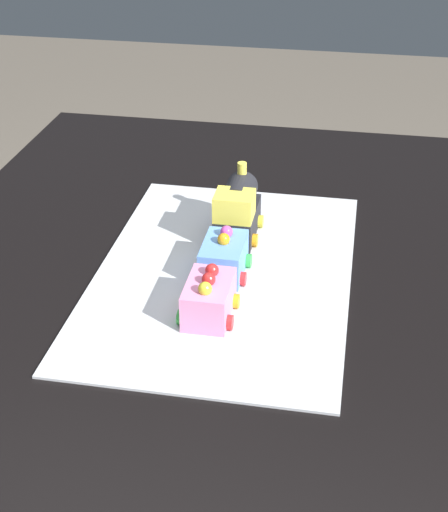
% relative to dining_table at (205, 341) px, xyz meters
% --- Properties ---
extents(dining_table, '(1.40, 1.00, 0.74)m').
position_rel_dining_table_xyz_m(dining_table, '(0.00, 0.00, 0.00)').
color(dining_table, black).
rests_on(dining_table, ground).
extents(cake_board, '(0.60, 0.40, 0.00)m').
position_rel_dining_table_xyz_m(cake_board, '(-0.04, 0.02, 0.11)').
color(cake_board, silver).
rests_on(cake_board, dining_table).
extents(cake_locomotive, '(0.14, 0.08, 0.12)m').
position_rel_dining_table_xyz_m(cake_locomotive, '(-0.16, 0.02, 0.16)').
color(cake_locomotive, '#232328').
rests_on(cake_locomotive, cake_board).
extents(cake_car_gondola_sky_blue, '(0.10, 0.08, 0.07)m').
position_rel_dining_table_xyz_m(cake_car_gondola_sky_blue, '(-0.04, 0.02, 0.14)').
color(cake_car_gondola_sky_blue, '#669EEA').
rests_on(cake_car_gondola_sky_blue, cake_board).
extents(cake_car_hopper_bubblegum, '(0.10, 0.08, 0.07)m').
position_rel_dining_table_xyz_m(cake_car_hopper_bubblegum, '(0.08, 0.02, 0.14)').
color(cake_car_hopper_bubblegum, pink).
rests_on(cake_car_hopper_bubblegum, cake_board).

